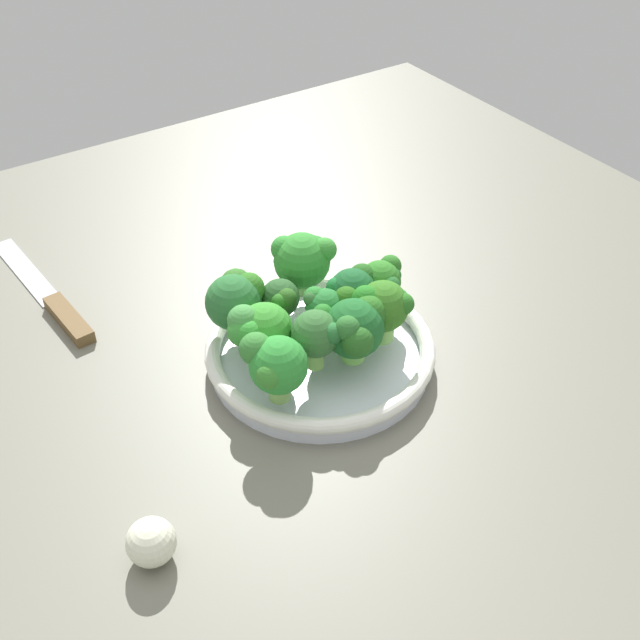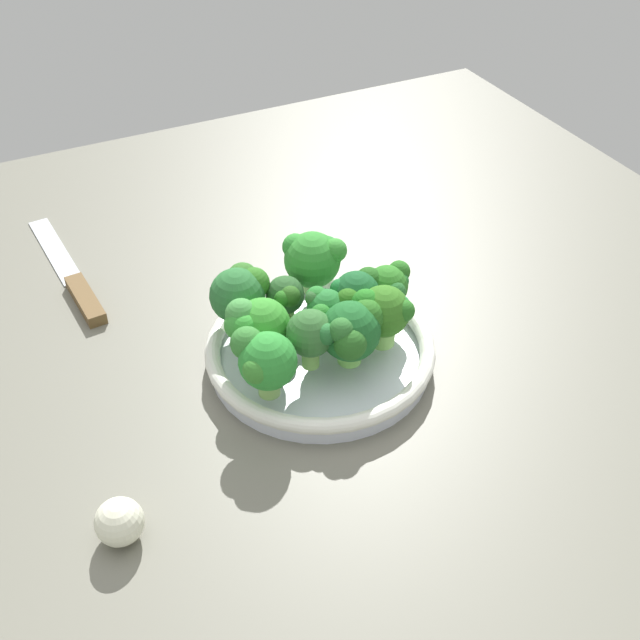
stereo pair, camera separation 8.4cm
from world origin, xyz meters
The scene contains 15 objects.
ground_plane centered at (0.00, 0.00, -1.25)cm, with size 130.00×130.00×2.50cm, color slate.
bowl centered at (-2.55, -1.48, 1.58)cm, with size 25.25×25.25×3.10cm.
broccoli_floret_0 centered at (3.70, -8.53, 7.12)cm, with size 6.95×6.52×6.95cm.
broccoli_floret_1 centered at (-3.47, -2.31, 6.65)cm, with size 4.27×4.43×5.95cm.
broccoli_floret_2 centered at (-5.96, -10.24, 7.58)cm, with size 6.85×6.55×7.60cm.
broccoli_floret_3 centered at (-7.49, -2.58, 7.17)cm, with size 6.56×5.41×6.63cm.
broccoli_floret_4 centered at (4.30, -2.54, 7.10)cm, with size 7.04×5.92×7.02cm.
broccoli_floret_5 centered at (-8.46, 1.66, 7.42)cm, with size 6.19×5.61×7.15cm.
broccoli_floret_6 centered at (-4.04, 2.95, 7.36)cm, with size 7.04×7.10×7.27cm.
broccoli_floret_7 centered at (-0.52, 1.56, 7.43)cm, with size 5.15×5.37×6.91cm.
broccoli_floret_8 centered at (-11.70, -2.64, 6.82)cm, with size 5.45×5.17×6.09cm.
broccoli_floret_9 centered at (5.83, 3.25, 7.52)cm, with size 5.94×6.55×7.33cm.
broccoli_floret_10 centered at (-0.93, -6.74, 6.22)cm, with size 4.30×4.79×5.25cm.
knife centered at (18.78, -27.99, 0.55)cm, with size 4.53×26.71×1.50cm.
garlic_bulb centered at (23.25, 11.51, 2.19)cm, with size 4.37×4.37×4.37cm, color #EBEBCC.
Camera 1 is at (33.31, 52.93, 59.56)cm, focal length 44.50 mm.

